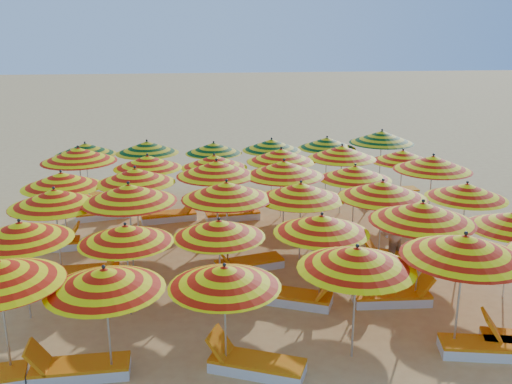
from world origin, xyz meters
TOP-DOWN VIEW (x-y plane):
  - ground at (0.00, 0.00)m, footprint 120.00×120.00m
  - umbrella_1 at (-3.21, -5.32)m, footprint 2.58×2.58m
  - umbrella_2 at (-1.20, -5.32)m, footprint 2.36×2.36m
  - umbrella_3 at (1.17, -5.15)m, footprint 2.35×2.35m
  - umbrella_4 at (3.15, -5.17)m, footprint 2.88×2.88m
  - umbrella_6 at (-5.20, -2.96)m, footprint 2.78×2.78m
  - umbrella_7 at (-3.10, -3.03)m, footprint 2.22×2.22m
  - umbrella_8 at (-1.17, -2.92)m, footprint 2.40×2.40m
  - umbrella_9 at (1.00, -3.10)m, footprint 2.14×2.14m
  - umbrella_10 at (3.18, -3.17)m, footprint 2.99×2.99m
  - umbrella_12 at (-4.97, -0.90)m, footprint 2.81×2.81m
  - umbrella_13 at (-3.22, -1.04)m, footprint 2.85×2.85m
  - umbrella_14 at (-0.88, -0.94)m, footprint 2.70×2.70m
  - umbrella_15 at (0.94, -1.01)m, footprint 2.42×2.42m
  - umbrella_16 at (2.95, -1.22)m, footprint 2.87×2.87m
  - umbrella_17 at (5.21, -1.08)m, footprint 2.37×2.37m
  - umbrella_18 at (-5.19, 0.89)m, footprint 2.33×2.33m
  - umbrella_19 at (-3.26, 1.01)m, footprint 2.35×2.35m
  - umbrella_20 at (-1.03, 1.21)m, footprint 2.57×2.57m
  - umbrella_21 at (0.85, 1.00)m, footprint 2.86×2.86m
  - umbrella_22 at (2.89, 0.99)m, footprint 2.62×2.62m
  - umbrella_23 at (5.24, 1.14)m, footprint 2.80×2.80m
  - umbrella_24 at (-5.16, 3.26)m, footprint 3.06×3.06m
  - umbrella_25 at (-3.06, 2.92)m, footprint 2.68×2.68m
  - umbrella_26 at (-1.03, 2.89)m, footprint 2.53×2.53m
  - umbrella_27 at (1.07, 2.99)m, footprint 2.90×2.90m
  - umbrella_28 at (3.06, 3.12)m, footprint 2.43×2.43m
  - umbrella_29 at (5.05, 3.03)m, footprint 2.34×2.34m
  - umbrella_30 at (-5.31, 5.22)m, footprint 2.09×2.09m
  - umbrella_31 at (-3.21, 4.93)m, footprint 2.73×2.73m
  - umbrella_32 at (-0.95, 5.20)m, footprint 2.51×2.51m
  - umbrella_33 at (1.07, 5.14)m, footprint 2.70×2.70m
  - umbrella_34 at (3.08, 5.28)m, footprint 2.47×2.47m
  - umbrella_35 at (5.00, 5.03)m, footprint 2.52×2.52m
  - lounger_1 at (-3.81, -5.22)m, footprint 1.75×0.64m
  - lounger_2 at (-0.69, -5.43)m, footprint 1.82×1.21m
  - lounger_3 at (3.75, -5.38)m, footprint 1.81×0.91m
  - lounger_5 at (0.49, -2.95)m, footprint 1.82×1.22m
  - lounger_6 at (2.67, -3.17)m, footprint 1.76×0.66m
  - lounger_7 at (-4.38, -1.08)m, footprint 1.77×0.71m
  - lounger_8 at (-0.38, -0.99)m, footprint 1.82×1.01m
  - lounger_9 at (3.46, -1.01)m, footprint 1.83×1.14m
  - lounger_10 at (-5.69, 0.95)m, footprint 1.78×0.75m
  - lounger_11 at (4.74, 1.10)m, footprint 1.76×0.67m
  - lounger_12 at (-4.56, 3.51)m, footprint 1.82×0.96m
  - lounger_13 at (-2.46, 3.04)m, footprint 1.81×0.90m
  - lounger_14 at (-0.43, 2.95)m, footprint 1.80×0.81m
  - lounger_15 at (-4.71, 5.26)m, footprint 1.83×1.15m
  - lounger_16 at (5.50, 4.88)m, footprint 1.75×0.64m
  - beachgoer_b at (3.36, -0.86)m, footprint 0.98×0.95m

SIDE VIEW (x-z plane):
  - ground at x=0.00m, z-range 0.00..0.00m
  - lounger_1 at x=-3.81m, z-range -0.19..0.50m
  - lounger_2 at x=-0.69m, z-range -0.19..0.50m
  - lounger_3 at x=3.75m, z-range -0.19..0.50m
  - lounger_5 at x=0.49m, z-range -0.19..0.50m
  - lounger_6 at x=2.67m, z-range -0.19..0.50m
  - lounger_7 at x=-4.38m, z-range -0.19..0.50m
  - lounger_8 at x=-0.38m, z-range -0.19..0.50m
  - lounger_9 at x=3.46m, z-range -0.19..0.50m
  - lounger_10 at x=-5.69m, z-range -0.19..0.50m
  - lounger_11 at x=4.74m, z-range -0.19..0.50m
  - lounger_12 at x=-4.56m, z-range -0.19..0.50m
  - lounger_13 at x=-2.46m, z-range -0.19..0.50m
  - lounger_14 at x=-0.43m, z-range -0.19..0.50m
  - lounger_15 at x=-4.71m, z-range -0.19..0.50m
  - lounger_16 at x=5.50m, z-range -0.19..0.50m
  - beachgoer_b at x=3.36m, z-range 0.00..1.59m
  - umbrella_2 at x=-1.20m, z-range 0.79..2.88m
  - umbrella_8 at x=-1.17m, z-range 0.79..2.88m
  - umbrella_7 at x=-3.10m, z-range 0.79..2.89m
  - umbrella_32 at x=-0.95m, z-range 0.80..2.90m
  - umbrella_1 at x=-3.21m, z-range 0.82..2.96m
  - umbrella_29 at x=5.05m, z-range 0.82..2.98m
  - umbrella_30 at x=-5.31m, z-range 0.83..3.01m
  - umbrella_9 at x=1.00m, z-range 0.83..3.01m
  - umbrella_26 at x=-1.03m, z-range 0.83..3.01m
  - umbrella_17 at x=5.21m, z-range 0.83..3.01m
  - umbrella_34 at x=3.08m, z-range 0.83..3.02m
  - umbrella_33 at x=1.07m, z-range 0.83..3.02m
  - umbrella_22 at x=2.89m, z-range 0.84..3.05m
  - umbrella_25 at x=-3.06m, z-range 0.84..3.06m
  - umbrella_6 at x=-5.20m, z-range 0.85..3.07m
  - umbrella_31 at x=-3.21m, z-range 0.86..3.12m
  - umbrella_3 at x=1.17m, z-range 0.86..3.12m
  - umbrella_18 at x=-5.19m, z-range 0.86..3.13m
  - umbrella_19 at x=-3.26m, z-range 0.87..3.18m
  - umbrella_12 at x=-4.97m, z-range 0.88..3.19m
  - umbrella_15 at x=0.94m, z-range 0.88..3.19m
  - umbrella_27 at x=1.07m, z-range 0.88..3.19m
  - umbrella_28 at x=3.06m, z-range 0.89..3.23m
  - umbrella_16 at x=2.95m, z-range 0.89..3.25m
  - umbrella_14 at x=-0.88m, z-range 0.90..3.28m
  - umbrella_21 at x=0.85m, z-range 0.91..3.31m
  - umbrella_23 at x=5.24m, z-range 0.91..3.32m
  - umbrella_20 at x=-1.03m, z-range 0.91..3.32m
  - umbrella_10 at x=3.18m, z-range 0.92..3.33m
  - umbrella_13 at x=-3.22m, z-range 0.92..3.34m
  - umbrella_4 at x=3.15m, z-range 0.92..3.35m
  - umbrella_35 at x=5.00m, z-range 0.93..3.36m
  - umbrella_24 at x=-5.16m, z-range 0.93..3.38m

